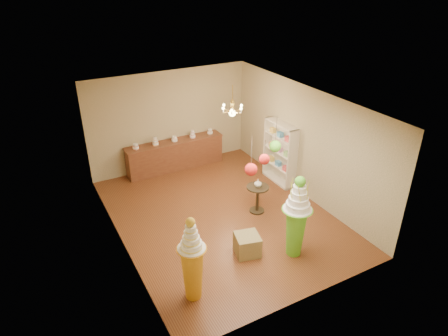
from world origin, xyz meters
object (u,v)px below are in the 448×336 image
pedestal_green (296,222)px  round_table (257,195)px  sideboard (175,154)px  pedestal_orange (192,266)px

pedestal_green → round_table: pedestal_green is taller
sideboard → pedestal_green: bearing=-82.0°
pedestal_orange → pedestal_green: bearing=2.5°
pedestal_green → pedestal_orange: (-2.47, -0.11, -0.10)m
pedestal_green → sideboard: 5.09m
sideboard → round_table: size_ratio=4.08×
round_table → pedestal_orange: bearing=-144.5°
pedestal_green → sideboard: bearing=98.0°
pedestal_orange → sideboard: (1.76, 5.14, -0.25)m
round_table → sideboard: bearing=105.7°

